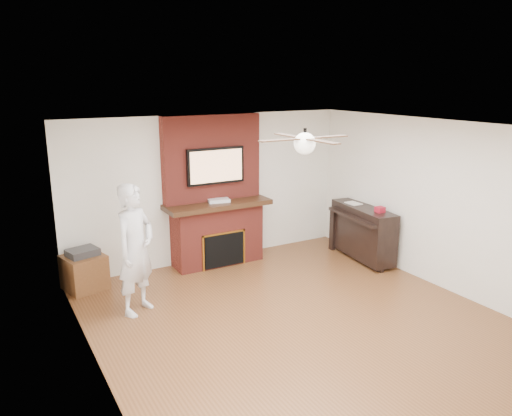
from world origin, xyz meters
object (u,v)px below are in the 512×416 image
side_table (84,271)px  piano (362,231)px  fireplace (215,206)px  person (136,249)px

side_table → piano: 4.60m
fireplace → piano: fireplace is taller
person → fireplace: bearing=0.1°
fireplace → side_table: (-2.20, -0.07, -0.70)m
side_table → fireplace: bearing=-12.5°
person → side_table: bearing=78.4°
fireplace → person: 2.10m
fireplace → piano: size_ratio=1.71×
fireplace → side_table: fireplace is taller
fireplace → person: fireplace is taller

